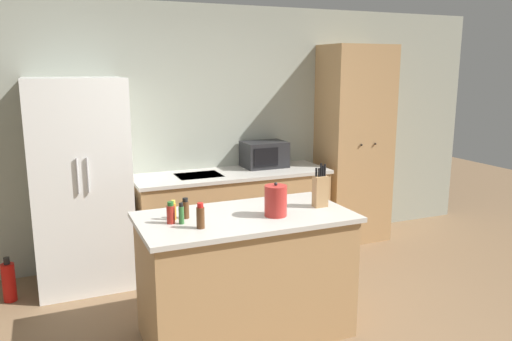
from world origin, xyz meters
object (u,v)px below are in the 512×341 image
spice_bottle_short_red (181,214)px  spice_bottle_pale_salt (185,209)px  refrigerator (81,184)px  kettle (276,201)px  spice_bottle_amber_oil (174,211)px  pantry_cabinet (354,145)px  spice_bottle_tall_dark (171,213)px  knife_block (320,190)px  microwave (264,154)px  spice_bottle_green_herb (200,216)px  fire_extinguisher (9,282)px

spice_bottle_short_red → spice_bottle_pale_salt: bearing=62.2°
refrigerator → kettle: size_ratio=7.67×
spice_bottle_short_red → spice_bottle_amber_oil: bearing=103.2°
pantry_cabinet → spice_bottle_pale_salt: (-2.36, -1.43, -0.11)m
refrigerator → spice_bottle_amber_oil: 1.44m
pantry_cabinet → spice_bottle_short_red: pantry_cabinet is taller
refrigerator → spice_bottle_tall_dark: 1.49m
refrigerator → spice_bottle_pale_salt: 1.47m
spice_bottle_tall_dark → spice_bottle_amber_oil: size_ratio=1.07×
knife_block → refrigerator: bearing=138.3°
spice_bottle_tall_dark → refrigerator: bearing=108.9°
microwave → spice_bottle_tall_dark: microwave is taller
pantry_cabinet → spice_bottle_short_red: 2.87m
refrigerator → spice_bottle_green_herb: bearing=-68.2°
refrigerator → spice_bottle_pale_salt: size_ratio=12.87×
kettle → spice_bottle_pale_salt: bearing=162.2°
spice_bottle_green_herb → fire_extinguisher: bearing=131.4°
pantry_cabinet → microwave: bearing=175.9°
microwave → kettle: microwave is taller
spice_bottle_amber_oil → microwave: bearing=47.8°
microwave → spice_bottle_amber_oil: bearing=-132.2°
spice_bottle_amber_oil → spice_bottle_green_herb: size_ratio=0.81×
spice_bottle_amber_oil → fire_extinguisher: spice_bottle_amber_oil is taller
spice_bottle_short_red → spice_bottle_green_herb: 0.17m
spice_bottle_short_red → kettle: size_ratio=0.60×
spice_bottle_pale_salt → spice_bottle_green_herb: bearing=-82.9°
spice_bottle_tall_dark → kettle: kettle is taller
spice_bottle_green_herb → refrigerator: bearing=111.8°
spice_bottle_short_red → spice_bottle_amber_oil: (-0.03, 0.11, -0.00)m
spice_bottle_amber_oil → fire_extinguisher: bearing=134.1°
spice_bottle_tall_dark → spice_bottle_pale_salt: size_ratio=1.03×
spice_bottle_tall_dark → spice_bottle_green_herb: (0.16, -0.18, 0.01)m
refrigerator → spice_bottle_tall_dark: bearing=-71.1°
spice_bottle_green_herb → spice_bottle_amber_oil: bearing=115.0°
refrigerator → microwave: 1.90m
pantry_cabinet → fire_extinguisher: 3.74m
pantry_cabinet → spice_bottle_amber_oil: (-2.45, -1.43, -0.11)m
pantry_cabinet → knife_block: size_ratio=6.58×
spice_bottle_tall_dark → fire_extinguisher: 1.89m
refrigerator → knife_block: bearing=-41.7°
knife_block → spice_bottle_amber_oil: size_ratio=2.39×
spice_bottle_green_herb → microwave: bearing=54.7°
knife_block → spice_bottle_pale_salt: size_ratio=2.30×
spice_bottle_tall_dark → kettle: size_ratio=0.61×
pantry_cabinet → spice_bottle_pale_salt: pantry_cabinet is taller
spice_bottle_short_red → kettle: kettle is taller
refrigerator → microwave: bearing=5.1°
spice_bottle_short_red → spice_bottle_tall_dark: bearing=149.0°
pantry_cabinet → spice_bottle_tall_dark: bearing=-148.9°
knife_block → spice_bottle_tall_dark: 1.15m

